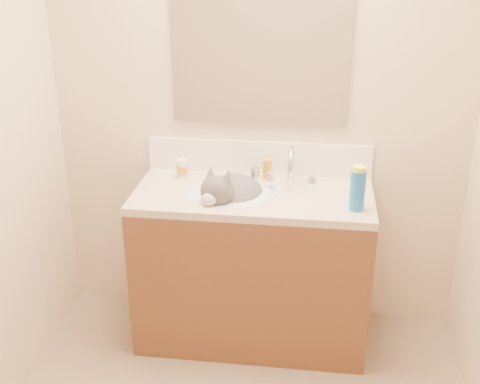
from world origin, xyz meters
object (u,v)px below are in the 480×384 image
(amber_bottle, at_px, (267,169))
(pill_bottle, at_px, (182,168))
(vanity_cabinet, at_px, (252,270))
(cat, at_px, (232,196))
(basin, at_px, (229,206))
(faucet, at_px, (291,168))
(spray_can, at_px, (357,190))
(silver_jar, at_px, (255,173))

(amber_bottle, bearing_deg, pill_bottle, -175.97)
(vanity_cabinet, xyz_separation_m, cat, (-0.11, -0.01, 0.43))
(vanity_cabinet, relative_size, cat, 2.57)
(vanity_cabinet, distance_m, amber_bottle, 0.54)
(basin, bearing_deg, amber_bottle, 50.94)
(faucet, height_order, cat, faucet)
(amber_bottle, distance_m, spray_can, 0.55)
(pill_bottle, relative_size, spray_can, 0.51)
(faucet, bearing_deg, vanity_cabinet, -142.71)
(faucet, xyz_separation_m, spray_can, (0.32, -0.27, 0.01))
(pill_bottle, relative_size, amber_bottle, 0.90)
(basin, distance_m, pill_bottle, 0.35)
(basin, bearing_deg, spray_can, -9.62)
(cat, bearing_deg, amber_bottle, 74.93)
(cat, bearing_deg, spray_can, 13.17)
(faucet, distance_m, amber_bottle, 0.14)
(faucet, height_order, spray_can, faucet)
(faucet, xyz_separation_m, silver_jar, (-0.19, 0.06, -0.06))
(basin, height_order, pill_bottle, pill_bottle)
(silver_jar, bearing_deg, cat, -114.95)
(vanity_cabinet, xyz_separation_m, spray_can, (0.50, -0.14, 0.55))
(basin, bearing_deg, pill_bottle, 146.47)
(cat, xyz_separation_m, pill_bottle, (-0.29, 0.16, 0.07))
(vanity_cabinet, bearing_deg, silver_jar, 93.95)
(pill_bottle, relative_size, silver_jar, 1.79)
(silver_jar, xyz_separation_m, amber_bottle, (0.07, -0.01, 0.03))
(pill_bottle, xyz_separation_m, silver_jar, (0.38, 0.04, -0.02))
(cat, relative_size, spray_can, 2.38)
(faucet, xyz_separation_m, cat, (-0.29, -0.15, -0.11))
(silver_jar, bearing_deg, amber_bottle, -8.72)
(cat, bearing_deg, silver_jar, 89.80)
(cat, distance_m, spray_can, 0.64)
(faucet, bearing_deg, spray_can, -40.20)
(basin, xyz_separation_m, cat, (0.01, 0.02, 0.05))
(basin, relative_size, faucet, 1.61)
(cat, height_order, silver_jar, cat)
(vanity_cabinet, xyz_separation_m, pill_bottle, (-0.39, 0.15, 0.50))
(faucet, relative_size, cat, 0.60)
(silver_jar, bearing_deg, spray_can, -32.54)
(vanity_cabinet, relative_size, pill_bottle, 12.10)
(basin, relative_size, cat, 0.96)
(cat, xyz_separation_m, spray_can, (0.61, -0.13, 0.12))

